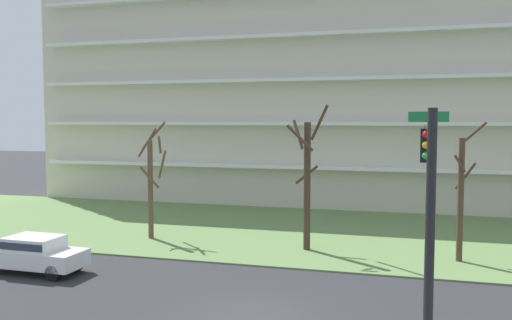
{
  "coord_description": "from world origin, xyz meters",
  "views": [
    {
      "loc": [
        4.99,
        -17.08,
        6.54
      ],
      "look_at": [
        -1.6,
        6.0,
        4.78
      ],
      "focal_mm": 38.48,
      "sensor_mm": 36.0,
      "label": 1
    }
  ],
  "objects_px": {
    "traffic_signal_mast": "(428,211)",
    "tree_center": "(461,195)",
    "tree_far_left": "(152,181)",
    "sedan_white_near_left": "(34,253)",
    "tree_left": "(307,178)"
  },
  "relations": [
    {
      "from": "tree_far_left",
      "to": "sedan_white_near_left",
      "type": "distance_m",
      "value": 7.98
    },
    {
      "from": "tree_far_left",
      "to": "tree_center",
      "type": "height_order",
      "value": "tree_center"
    },
    {
      "from": "tree_left",
      "to": "traffic_signal_mast",
      "type": "distance_m",
      "value": 15.49
    },
    {
      "from": "tree_far_left",
      "to": "tree_center",
      "type": "relative_size",
      "value": 1.0
    },
    {
      "from": "tree_left",
      "to": "sedan_white_near_left",
      "type": "height_order",
      "value": "tree_left"
    },
    {
      "from": "tree_left",
      "to": "traffic_signal_mast",
      "type": "relative_size",
      "value": 1.08
    },
    {
      "from": "tree_left",
      "to": "sedan_white_near_left",
      "type": "distance_m",
      "value": 12.94
    },
    {
      "from": "tree_center",
      "to": "traffic_signal_mast",
      "type": "relative_size",
      "value": 0.96
    },
    {
      "from": "tree_center",
      "to": "traffic_signal_mast",
      "type": "bearing_deg",
      "value": -97.41
    },
    {
      "from": "tree_center",
      "to": "sedan_white_near_left",
      "type": "distance_m",
      "value": 19.05
    },
    {
      "from": "traffic_signal_mast",
      "to": "tree_center",
      "type": "bearing_deg",
      "value": 82.59
    },
    {
      "from": "tree_center",
      "to": "sedan_white_near_left",
      "type": "relative_size",
      "value": 1.45
    },
    {
      "from": "tree_far_left",
      "to": "tree_center",
      "type": "bearing_deg",
      "value": -2.27
    },
    {
      "from": "tree_far_left",
      "to": "tree_left",
      "type": "height_order",
      "value": "tree_left"
    },
    {
      "from": "tree_far_left",
      "to": "traffic_signal_mast",
      "type": "distance_m",
      "value": 20.45
    }
  ]
}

